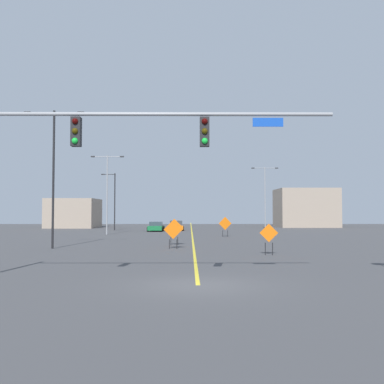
{
  "coord_description": "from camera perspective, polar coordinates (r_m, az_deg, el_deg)",
  "views": [
    {
      "loc": [
        -0.3,
        -15.87,
        2.61
      ],
      "look_at": [
        -0.12,
        15.74,
        4.0
      ],
      "focal_mm": 41.71,
      "sensor_mm": 36.0,
      "label": 1
    }
  ],
  "objects": [
    {
      "name": "construction_sign_right_shoulder",
      "position": [
        31.37,
        -2.43,
        -4.97
      ],
      "size": [
        1.33,
        0.13,
        2.01
      ],
      "color": "orange",
      "rests_on": "ground"
    },
    {
      "name": "construction_sign_left_lane",
      "position": [
        46.24,
        4.26,
        -4.13
      ],
      "size": [
        1.34,
        0.34,
        2.06
      ],
      "color": "orange",
      "rests_on": "ground"
    },
    {
      "name": "street_lamp_near_left",
      "position": [
        51.53,
        -10.8,
        0.52
      ],
      "size": [
        3.76,
        0.24,
        9.02
      ],
      "color": "gray",
      "rests_on": "ground"
    },
    {
      "name": "roadside_building_east",
      "position": [
        77.77,
        14.3,
        -1.99
      ],
      "size": [
        9.56,
        8.37,
        6.43
      ],
      "color": "gray",
      "rests_on": "ground"
    },
    {
      "name": "street_lamp_near_right",
      "position": [
        33.15,
        -17.29,
        3.03
      ],
      "size": [
        4.25,
        0.24,
        9.81
      ],
      "color": "black",
      "rests_on": "ground"
    },
    {
      "name": "street_lamp_far_right",
      "position": [
        63.24,
        -9.98,
        -0.84
      ],
      "size": [
        1.99,
        0.24,
        7.96
      ],
      "color": "black",
      "rests_on": "ground"
    },
    {
      "name": "street_lamp_mid_right",
      "position": [
        66.11,
        9.31,
        -0.09
      ],
      "size": [
        3.93,
        0.24,
        9.14
      ],
      "color": "gray",
      "rests_on": "ground"
    },
    {
      "name": "car_green_passing",
      "position": [
        59.7,
        -4.62,
        -4.45
      ],
      "size": [
        2.1,
        4.51,
        1.26
      ],
      "color": "#196B38",
      "rests_on": "ground"
    },
    {
      "name": "ground",
      "position": [
        16.08,
        0.77,
        -11.85
      ],
      "size": [
        155.31,
        155.31,
        0.0
      ],
      "primitive_type": "plane",
      "color": "#444447"
    },
    {
      "name": "construction_sign_left_shoulder",
      "position": [
        34.74,
        -2.27,
        -4.71
      ],
      "size": [
        1.37,
        0.05,
        2.05
      ],
      "color": "orange",
      "rests_on": "ground"
    },
    {
      "name": "road_centre_stripe",
      "position": [
        59.07,
        -0.04,
        -5.04
      ],
      "size": [
        0.16,
        86.28,
        0.01
      ],
      "color": "yellow",
      "rests_on": "ground"
    },
    {
      "name": "traffic_signal_assembly",
      "position": [
        16.49,
        -13.97,
        5.87
      ],
      "size": [
        13.91,
        0.44,
        6.57
      ],
      "color": "gray",
      "rests_on": "ground"
    },
    {
      "name": "car_orange_far",
      "position": [
        61.87,
        -2.06,
        -4.35
      ],
      "size": [
        2.24,
        4.4,
        1.35
      ],
      "color": "orange",
      "rests_on": "ground"
    },
    {
      "name": "construction_sign_right_lane",
      "position": [
        27.28,
        9.8,
        -5.44
      ],
      "size": [
        1.11,
        0.12,
        1.88
      ],
      "color": "orange",
      "rests_on": "ground"
    },
    {
      "name": "roadside_building_west",
      "position": [
        74.85,
        -14.87,
        -2.64
      ],
      "size": [
        7.54,
        8.44,
        4.67
      ],
      "color": "gray",
      "rests_on": "ground"
    }
  ]
}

